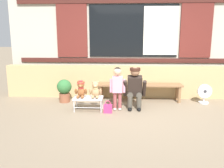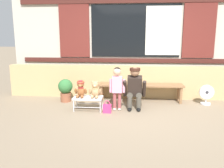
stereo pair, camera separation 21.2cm
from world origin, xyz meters
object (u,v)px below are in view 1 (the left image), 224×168
at_px(handbag_on_ground, 108,108).
at_px(potted_plant, 64,89).
at_px(teddy_bear_plain, 95,90).
at_px(child_standing, 117,84).
at_px(wooden_bench_long, 139,86).
at_px(teddy_bear_with_hat, 81,89).
at_px(small_display_bench, 88,99).
at_px(adult_crouching, 135,88).
at_px(floor_fan, 204,94).

height_order(handbag_on_ground, potted_plant, potted_plant).
distance_m(teddy_bear_plain, potted_plant, 1.08).
relative_size(child_standing, potted_plant, 1.68).
relative_size(child_standing, handbag_on_ground, 3.52).
relative_size(wooden_bench_long, child_standing, 2.19).
distance_m(teddy_bear_with_hat, potted_plant, 0.85).
height_order(small_display_bench, teddy_bear_with_hat, teddy_bear_with_hat).
xyz_separation_m(handbag_on_ground, potted_plant, (-1.13, 0.79, 0.23)).
height_order(teddy_bear_plain, adult_crouching, adult_crouching).
height_order(small_display_bench, teddy_bear_plain, teddy_bear_plain).
xyz_separation_m(wooden_bench_long, potted_plant, (-1.86, -0.20, -0.05)).
height_order(child_standing, adult_crouching, child_standing).
bearing_deg(floor_fan, wooden_bench_long, 174.05).
bearing_deg(small_display_bench, teddy_bear_plain, 0.51).
bearing_deg(teddy_bear_with_hat, handbag_on_ground, -13.80).
bearing_deg(wooden_bench_long, child_standing, -124.74).
relative_size(wooden_bench_long, teddy_bear_plain, 5.78).
height_order(small_display_bench, handbag_on_ground, small_display_bench).
relative_size(small_display_bench, handbag_on_ground, 2.35).
xyz_separation_m(adult_crouching, floor_fan, (1.71, 0.48, -0.24)).
relative_size(teddy_bear_with_hat, potted_plant, 0.64).
bearing_deg(wooden_bench_long, handbag_on_ground, -126.49).
xyz_separation_m(potted_plant, floor_fan, (3.43, 0.03, -0.08)).
height_order(potted_plant, floor_fan, potted_plant).
bearing_deg(teddy_bear_with_hat, adult_crouching, 9.55).
xyz_separation_m(teddy_bear_plain, potted_plant, (-0.85, 0.64, -0.14)).
bearing_deg(teddy_bear_plain, floor_fan, 14.75).
bearing_deg(teddy_bear_with_hat, wooden_bench_long, 32.26).
height_order(child_standing, potted_plant, child_standing).
height_order(small_display_bench, child_standing, child_standing).
relative_size(small_display_bench, teddy_bear_with_hat, 1.76).
xyz_separation_m(child_standing, handbag_on_ground, (-0.20, -0.22, -0.50)).
distance_m(wooden_bench_long, floor_fan, 1.58).
distance_m(small_display_bench, child_standing, 0.72).
bearing_deg(teddy_bear_plain, teddy_bear_with_hat, 179.87).
bearing_deg(small_display_bench, child_standing, 6.49).
distance_m(handbag_on_ground, potted_plant, 1.40).
bearing_deg(floor_fan, handbag_on_ground, -160.23).
xyz_separation_m(teddy_bear_with_hat, handbag_on_ground, (0.60, -0.15, -0.38)).
relative_size(child_standing, floor_fan, 2.00).
height_order(teddy_bear_with_hat, teddy_bear_plain, same).
xyz_separation_m(adult_crouching, handbag_on_ground, (-0.59, -0.35, -0.38)).
distance_m(child_standing, potted_plant, 1.47).
xyz_separation_m(teddy_bear_with_hat, floor_fan, (2.89, 0.68, -0.23)).
bearing_deg(teddy_bear_with_hat, potted_plant, 129.66).
bearing_deg(teddy_bear_with_hat, child_standing, 5.04).
relative_size(small_display_bench, potted_plant, 1.12).
bearing_deg(handbag_on_ground, potted_plant, 145.10).
xyz_separation_m(child_standing, floor_fan, (2.10, 0.61, -0.35)).
bearing_deg(adult_crouching, handbag_on_ground, -149.37).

